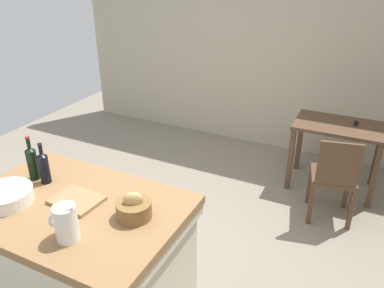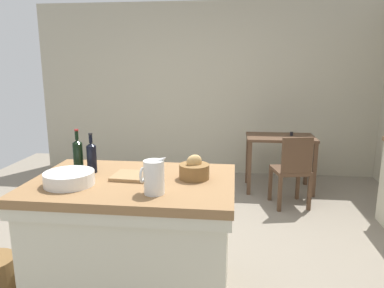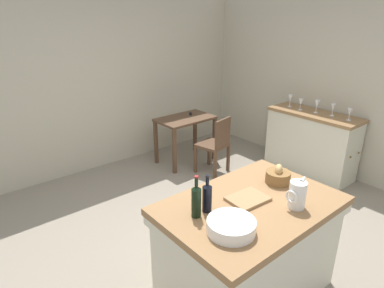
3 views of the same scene
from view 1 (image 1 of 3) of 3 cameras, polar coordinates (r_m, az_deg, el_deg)
The scene contains 11 objects.
ground_plane at distance 3.44m, azimuth -3.59°, elevation -16.66°, with size 6.76×6.76×0.00m, color gray.
wall_back at distance 5.04m, azimuth 11.19°, elevation 13.84°, with size 5.32×0.12×2.60m, color #B2AA93.
island_table at distance 2.85m, azimuth -16.16°, elevation -15.47°, with size 1.43×0.96×0.90m.
writing_desk at distance 4.35m, azimuth 20.70°, elevation 1.22°, with size 0.91×0.57×0.80m.
wooden_chair at distance 3.84m, azimuth 20.22°, elevation -4.54°, with size 0.48×0.48×0.88m.
pitcher at distance 2.27m, azimuth -18.11°, elevation -10.98°, with size 0.17×0.13×0.26m.
wash_bowl at distance 2.76m, azimuth -25.74°, elevation -6.93°, with size 0.33×0.33×0.09m, color white.
bread_basket at distance 2.38m, azimuth -8.56°, elevation -9.36°, with size 0.21×0.21×0.18m.
cutting_board at distance 2.62m, azimuth -16.64°, elevation -7.93°, with size 0.31×0.24×0.02m, color #99754C.
wine_bottle_dark at distance 2.85m, azimuth -21.00°, elevation -3.16°, with size 0.07×0.07×0.30m.
wine_bottle_amber at distance 2.91m, azimuth -22.49°, elevation -2.49°, with size 0.07×0.07×0.33m.
Camera 1 is at (1.30, -2.16, 2.33)m, focal length 36.18 mm.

